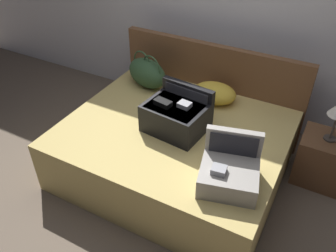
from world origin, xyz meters
TOP-DOWN VIEW (x-y plane):
  - ground_plane at (0.00, 0.00)m, footprint 12.00×12.00m
  - back_wall at (0.00, 1.65)m, footprint 8.00×0.10m
  - bed at (0.00, 0.40)m, footprint 1.94×1.61m
  - headboard at (0.00, 1.25)m, footprint 1.98×0.08m
  - hard_case_large at (0.02, 0.40)m, footprint 0.55×0.48m
  - hard_case_medium at (0.66, -0.00)m, footprint 0.50×0.50m
  - duffel_bag at (-0.60, 0.93)m, footprint 0.55×0.42m
  - pillow_near_headboard at (0.14, 0.97)m, footprint 0.45×0.34m
  - nightstand at (1.25, 0.96)m, footprint 0.44×0.40m

SIDE VIEW (x-z plane):
  - ground_plane at x=0.00m, z-range 0.00..0.00m
  - nightstand at x=1.25m, z-range 0.00..0.48m
  - bed at x=0.00m, z-range 0.00..0.52m
  - headboard at x=0.00m, z-range 0.00..0.99m
  - pillow_near_headboard at x=0.14m, z-range 0.52..0.72m
  - hard_case_medium at x=0.66m, z-range 0.45..0.81m
  - hard_case_large at x=0.02m, z-range 0.49..0.86m
  - duffel_bag at x=-0.60m, z-range 0.49..0.86m
  - back_wall at x=0.00m, z-range 0.00..2.60m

